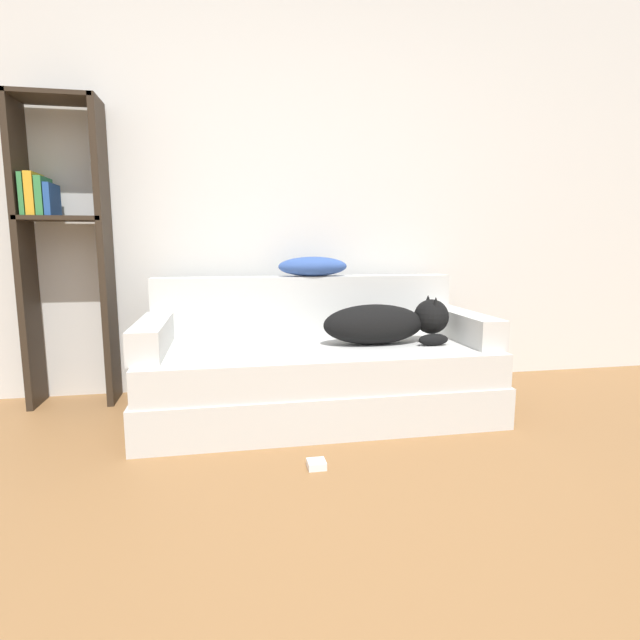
% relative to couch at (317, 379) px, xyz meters
% --- Properties ---
extents(wall_back, '(7.43, 0.06, 2.70)m').
position_rel_couch_xyz_m(wall_back, '(-0.19, 0.63, 1.16)').
color(wall_back, silver).
rests_on(wall_back, ground_plane).
extents(couch, '(1.87, 0.91, 0.39)m').
position_rel_couch_xyz_m(couch, '(0.00, 0.00, 0.00)').
color(couch, silver).
rests_on(couch, ground_plane).
extents(couch_backrest, '(1.83, 0.15, 0.35)m').
position_rel_couch_xyz_m(couch_backrest, '(0.00, 0.39, 0.37)').
color(couch_backrest, silver).
rests_on(couch_backrest, couch).
extents(couch_arm_left, '(0.15, 0.72, 0.16)m').
position_rel_couch_xyz_m(couch_arm_left, '(-0.86, -0.01, 0.28)').
color(couch_arm_left, silver).
rests_on(couch_arm_left, couch).
extents(couch_arm_right, '(0.15, 0.72, 0.16)m').
position_rel_couch_xyz_m(couch_arm_right, '(0.86, -0.01, 0.28)').
color(couch_arm_right, silver).
rests_on(couch_arm_right, couch).
extents(dog, '(0.71, 0.25, 0.26)m').
position_rel_couch_xyz_m(dog, '(0.39, -0.05, 0.32)').
color(dog, black).
rests_on(dog, couch).
extents(laptop, '(0.39, 0.29, 0.02)m').
position_rel_couch_xyz_m(laptop, '(-0.22, -0.08, 0.21)').
color(laptop, silver).
rests_on(laptop, couch).
extents(throw_pillow, '(0.42, 0.20, 0.12)m').
position_rel_couch_xyz_m(throw_pillow, '(0.05, 0.37, 0.61)').
color(throw_pillow, '#335199').
rests_on(throw_pillow, couch_backrest).
extents(bookshelf, '(0.47, 0.26, 1.74)m').
position_rel_couch_xyz_m(bookshelf, '(-1.39, 0.45, 0.79)').
color(bookshelf, '#2D2319').
rests_on(bookshelf, ground_plane).
extents(power_adapter, '(0.08, 0.08, 0.03)m').
position_rel_couch_xyz_m(power_adapter, '(-0.13, -0.69, -0.18)').
color(power_adapter, white).
rests_on(power_adapter, ground_plane).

